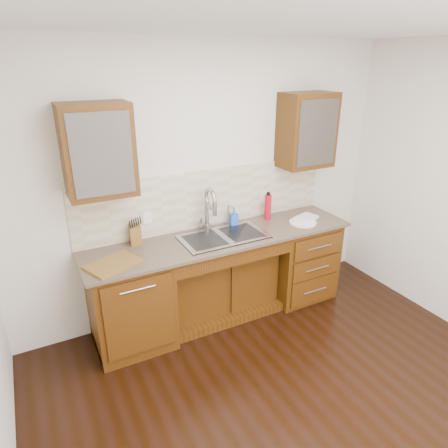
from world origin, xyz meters
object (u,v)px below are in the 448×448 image
soap_bottle (234,217)px  plate (303,222)px  water_bottle (268,207)px  cutting_board (114,264)px  knife_block (135,234)px

soap_bottle → plate: soap_bottle is taller
plate → water_bottle: bearing=134.0°
water_bottle → cutting_board: 1.74m
soap_bottle → cutting_board: size_ratio=0.41×
water_bottle → cutting_board: bearing=-170.5°
plate → soap_bottle: bearing=156.7°
soap_bottle → knife_block: (-1.03, 0.04, 0.00)m
soap_bottle → water_bottle: size_ratio=0.65×
water_bottle → plate: bearing=-46.0°
soap_bottle → water_bottle: 0.41m
knife_block → soap_bottle: bearing=6.1°
soap_bottle → knife_block: knife_block is taller
soap_bottle → plate: bearing=-10.5°
soap_bottle → cutting_board: (-1.31, -0.30, -0.08)m
soap_bottle → water_bottle: water_bottle is taller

